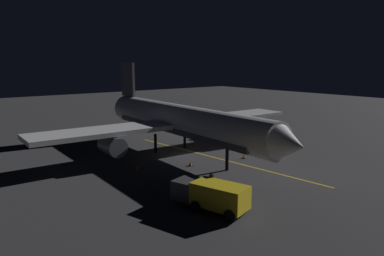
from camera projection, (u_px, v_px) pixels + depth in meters
name	position (u px, v px, depth m)	size (l,w,h in m)	color
ground_plane	(182.00, 155.00, 43.70)	(180.00, 180.00, 0.20)	#313133
apron_guide_stripe	(217.00, 158.00, 41.88)	(0.24, 28.06, 0.01)	gold
airliner	(179.00, 121.00, 43.46)	(34.58, 36.20, 10.88)	white
baggage_truck	(212.00, 196.00, 26.92)	(3.68, 6.23, 2.17)	gold
catering_truck	(227.00, 129.00, 53.22)	(2.80, 6.49, 2.46)	maroon
ground_crew_worker	(211.00, 182.00, 30.78)	(0.40, 0.40, 1.74)	black
traffic_cone_near_left	(190.00, 164.00, 38.69)	(0.50, 0.50, 0.55)	#EA590F
traffic_cone_near_right	(244.00, 156.00, 41.72)	(0.50, 0.50, 0.55)	#EA590F
traffic_cone_under_wing	(137.00, 168.00, 37.07)	(0.50, 0.50, 0.55)	#EA590F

